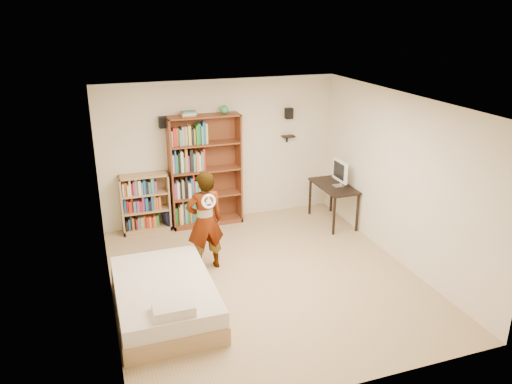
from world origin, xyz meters
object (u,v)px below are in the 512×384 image
at_px(daybed, 165,293).
at_px(computer_desk, 333,204).
at_px(tall_bookshelf, 206,171).
at_px(low_bookshelf, 145,203).
at_px(person, 205,221).

bearing_deg(daybed, computer_desk, 29.45).
distance_m(tall_bookshelf, low_bookshelf, 1.24).
bearing_deg(tall_bookshelf, low_bookshelf, 178.50).
distance_m(tall_bookshelf, computer_desk, 2.50).
relative_size(tall_bookshelf, computer_desk, 1.89).
bearing_deg(person, daybed, 47.53).
distance_m(low_bookshelf, person, 1.89).
height_order(low_bookshelf, person, person).
xyz_separation_m(tall_bookshelf, person, (-0.43, -1.70, -0.24)).
height_order(computer_desk, person, person).
bearing_deg(tall_bookshelf, person, -104.21).
bearing_deg(person, tall_bookshelf, -108.19).
xyz_separation_m(daybed, person, (0.82, 1.03, 0.51)).
bearing_deg(tall_bookshelf, computer_desk, -17.74).
xyz_separation_m(tall_bookshelf, low_bookshelf, (-1.14, 0.03, -0.50)).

